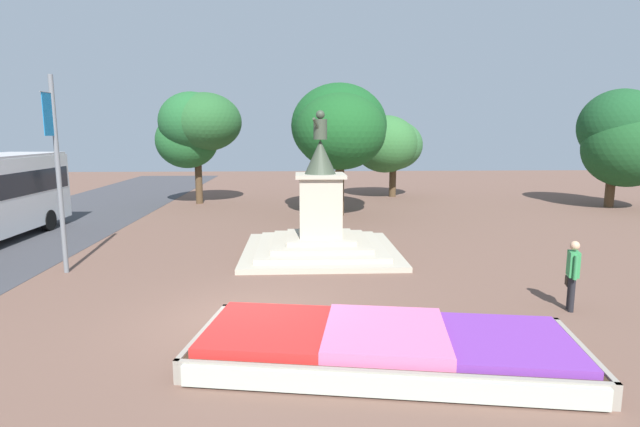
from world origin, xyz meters
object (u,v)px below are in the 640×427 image
statue_monument (320,226)px  pedestrian_with_handbag (573,272)px  flower_planter (383,347)px  banner_pole (58,170)px

statue_monument → pedestrian_with_handbag: bearing=-46.5°
flower_planter → pedestrian_with_handbag: 5.50m
flower_planter → statue_monument: statue_monument is taller
statue_monument → pedestrian_with_handbag: (5.66, -5.98, 0.00)m
flower_planter → pedestrian_with_handbag: pedestrian_with_handbag is taller
flower_planter → banner_pole: banner_pole is taller
flower_planter → statue_monument: (-0.77, 8.40, 0.68)m
flower_planter → banner_pole: size_ratio=1.27×
pedestrian_with_handbag → banner_pole: bearing=164.1°
banner_pole → pedestrian_with_handbag: (13.44, -3.83, -2.14)m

